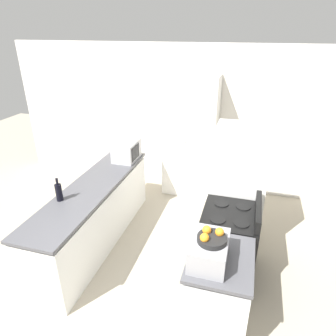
% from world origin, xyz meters
% --- Properties ---
extents(wall_back, '(7.00, 0.06, 2.60)m').
position_xyz_m(wall_back, '(0.00, 3.47, 1.30)').
color(wall_back, silver).
rests_on(wall_back, ground_plane).
extents(counter_left, '(0.60, 2.55, 0.90)m').
position_xyz_m(counter_left, '(-0.92, 1.37, 0.44)').
color(counter_left, silver).
rests_on(counter_left, ground_plane).
extents(counter_right, '(0.60, 0.75, 0.90)m').
position_xyz_m(counter_right, '(0.92, 0.48, 0.44)').
color(counter_right, silver).
rests_on(counter_right, ground_plane).
extents(pantry_cabinet, '(0.92, 0.51, 2.14)m').
position_xyz_m(pantry_cabinet, '(0.04, 3.18, 1.07)').
color(pantry_cabinet, white).
rests_on(pantry_cabinet, ground_plane).
extents(stove, '(0.66, 0.72, 1.06)m').
position_xyz_m(stove, '(0.94, 1.23, 0.46)').
color(stove, black).
rests_on(stove, ground_plane).
extents(refrigerator, '(0.72, 0.71, 1.68)m').
position_xyz_m(refrigerator, '(0.96, 1.99, 0.84)').
color(refrigerator, white).
rests_on(refrigerator, ground_plane).
extents(microwave, '(0.34, 0.48, 0.30)m').
position_xyz_m(microwave, '(-0.81, 2.33, 1.05)').
color(microwave, '#B2B2B7').
rests_on(microwave, counter_left).
extents(wine_bottle, '(0.08, 0.08, 0.30)m').
position_xyz_m(wine_bottle, '(-1.11, 0.95, 1.02)').
color(wine_bottle, black).
rests_on(wine_bottle, counter_left).
extents(toaster_oven, '(0.33, 0.46, 0.23)m').
position_xyz_m(toaster_oven, '(0.81, 0.40, 1.02)').
color(toaster_oven, '#939399').
rests_on(toaster_oven, counter_right).
extents(fruit_bowl, '(0.26, 0.26, 0.11)m').
position_xyz_m(fruit_bowl, '(0.82, 0.40, 1.17)').
color(fruit_bowl, black).
rests_on(fruit_bowl, toaster_oven).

